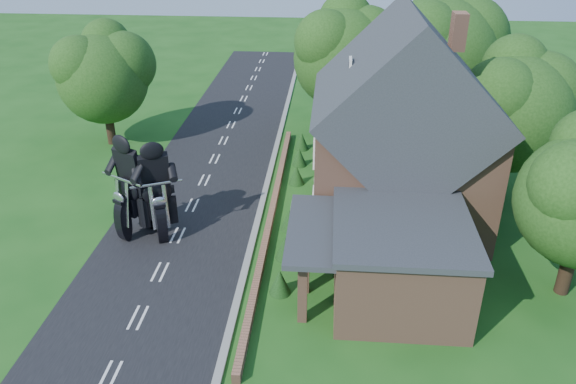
# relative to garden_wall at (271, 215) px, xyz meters

# --- Properties ---
(ground) EXTENTS (120.00, 120.00, 0.00)m
(ground) POSITION_rel_garden_wall_xyz_m (-4.30, -5.00, -0.20)
(ground) COLOR #194C15
(ground) RESTS_ON ground
(road) EXTENTS (7.00, 80.00, 0.02)m
(road) POSITION_rel_garden_wall_xyz_m (-4.30, -5.00, -0.19)
(road) COLOR black
(road) RESTS_ON ground
(kerb) EXTENTS (0.30, 80.00, 0.12)m
(kerb) POSITION_rel_garden_wall_xyz_m (-0.65, -5.00, -0.14)
(kerb) COLOR gray
(kerb) RESTS_ON ground
(garden_wall) EXTENTS (0.30, 22.00, 0.40)m
(garden_wall) POSITION_rel_garden_wall_xyz_m (0.00, 0.00, 0.00)
(garden_wall) COLOR #95644C
(garden_wall) RESTS_ON ground
(house) EXTENTS (9.54, 8.64, 10.24)m
(house) POSITION_rel_garden_wall_xyz_m (6.19, 1.00, 4.14)
(house) COLOR #95644C
(house) RESTS_ON ground
(annex) EXTENTS (7.05, 5.94, 3.44)m
(annex) POSITION_rel_garden_wall_xyz_m (5.57, -5.80, 1.57)
(annex) COLOR #95644C
(annex) RESTS_ON ground
(tree_house_right) EXTENTS (6.51, 6.00, 8.40)m
(tree_house_right) POSITION_rel_garden_wall_xyz_m (12.35, 3.62, 4.99)
(tree_house_right) COLOR black
(tree_house_right) RESTS_ON ground
(tree_behind_house) EXTENTS (7.81, 7.20, 10.08)m
(tree_behind_house) POSITION_rel_garden_wall_xyz_m (9.88, 11.14, 6.03)
(tree_behind_house) COLOR black
(tree_behind_house) RESTS_ON ground
(tree_behind_left) EXTENTS (6.94, 6.40, 9.16)m
(tree_behind_left) POSITION_rel_garden_wall_xyz_m (3.86, 12.13, 5.53)
(tree_behind_left) COLOR black
(tree_behind_left) RESTS_ON ground
(tree_far_road) EXTENTS (6.08, 5.60, 7.84)m
(tree_far_road) POSITION_rel_garden_wall_xyz_m (-11.16, 9.11, 4.64)
(tree_far_road) COLOR black
(tree_far_road) RESTS_ON ground
(shrub_a) EXTENTS (0.90, 0.90, 1.10)m
(shrub_a) POSITION_rel_garden_wall_xyz_m (1.00, -6.00, 0.35)
(shrub_a) COLOR #123410
(shrub_a) RESTS_ON ground
(shrub_b) EXTENTS (0.90, 0.90, 1.10)m
(shrub_b) POSITION_rel_garden_wall_xyz_m (1.00, -3.50, 0.35)
(shrub_b) COLOR #123410
(shrub_b) RESTS_ON ground
(shrub_c) EXTENTS (0.90, 0.90, 1.10)m
(shrub_c) POSITION_rel_garden_wall_xyz_m (1.00, -1.00, 0.35)
(shrub_c) COLOR #123410
(shrub_c) RESTS_ON ground
(shrub_d) EXTENTS (0.90, 0.90, 1.10)m
(shrub_d) POSITION_rel_garden_wall_xyz_m (1.00, 4.00, 0.35)
(shrub_d) COLOR #123410
(shrub_d) RESTS_ON ground
(shrub_e) EXTENTS (0.90, 0.90, 1.10)m
(shrub_e) POSITION_rel_garden_wall_xyz_m (1.00, 6.50, 0.35)
(shrub_e) COLOR #123410
(shrub_e) RESTS_ON ground
(shrub_f) EXTENTS (0.90, 0.90, 1.10)m
(shrub_f) POSITION_rel_garden_wall_xyz_m (1.00, 9.00, 0.35)
(shrub_f) COLOR #123410
(shrub_f) RESTS_ON ground
(motorcycle_lead) EXTENTS (1.01, 1.59, 1.46)m
(motorcycle_lead) POSITION_rel_garden_wall_xyz_m (-5.07, -2.05, 0.53)
(motorcycle_lead) COLOR black
(motorcycle_lead) RESTS_ON ground
(motorcycle_follow) EXTENTS (1.16, 1.65, 1.54)m
(motorcycle_follow) POSITION_rel_garden_wall_xyz_m (-6.28, -1.99, 0.57)
(motorcycle_follow) COLOR black
(motorcycle_follow) RESTS_ON ground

